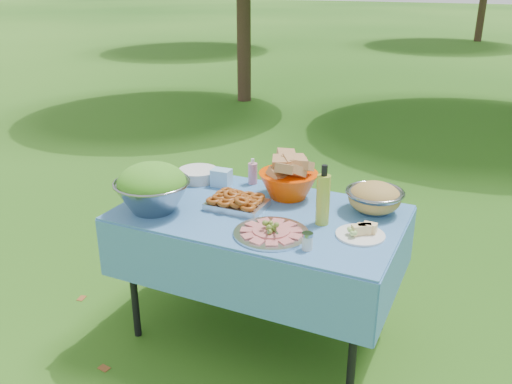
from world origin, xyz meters
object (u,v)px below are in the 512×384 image
(pasta_bowl_steel, at_px, (375,197))
(charcuterie_platter, at_px, (271,227))
(salad_bowl, at_px, (152,187))
(bread_bowl, at_px, (288,178))
(plate_stack, at_px, (198,175))
(picnic_table, at_px, (260,274))
(oil_bottle, at_px, (323,195))

(pasta_bowl_steel, bearing_deg, charcuterie_platter, -128.29)
(salad_bowl, height_order, charcuterie_platter, salad_bowl)
(salad_bowl, height_order, bread_bowl, salad_bowl)
(plate_stack, distance_m, bread_bowl, 0.60)
(picnic_table, relative_size, pasta_bowl_steel, 4.89)
(salad_bowl, xyz_separation_m, pasta_bowl_steel, (1.06, 0.48, -0.05))
(bread_bowl, height_order, charcuterie_platter, bread_bowl)
(oil_bottle, bearing_deg, pasta_bowl_steel, 52.59)
(plate_stack, xyz_separation_m, oil_bottle, (0.88, -0.27, 0.12))
(salad_bowl, bearing_deg, oil_bottle, 14.38)
(salad_bowl, relative_size, plate_stack, 1.65)
(oil_bottle, bearing_deg, salad_bowl, -165.62)
(picnic_table, height_order, bread_bowl, bread_bowl)
(bread_bowl, bearing_deg, plate_stack, 178.31)
(charcuterie_platter, bearing_deg, pasta_bowl_steel, 51.71)
(charcuterie_platter, bearing_deg, bread_bowl, 102.38)
(picnic_table, xyz_separation_m, plate_stack, (-0.54, 0.27, 0.41))
(salad_bowl, bearing_deg, charcuterie_platter, -0.04)
(picnic_table, relative_size, plate_stack, 6.11)
(plate_stack, bearing_deg, picnic_table, -26.74)
(picnic_table, distance_m, oil_bottle, 0.63)
(charcuterie_platter, bearing_deg, picnic_table, 125.80)
(oil_bottle, bearing_deg, picnic_table, 179.57)
(pasta_bowl_steel, distance_m, charcuterie_platter, 0.61)
(bread_bowl, xyz_separation_m, charcuterie_platter, (0.10, -0.48, -0.07))
(bread_bowl, height_order, oil_bottle, oil_bottle)
(charcuterie_platter, distance_m, oil_bottle, 0.31)
(bread_bowl, bearing_deg, picnic_table, -102.61)
(picnic_table, bearing_deg, pasta_bowl_steel, 25.43)
(bread_bowl, relative_size, oil_bottle, 1.06)
(salad_bowl, distance_m, oil_bottle, 0.89)
(bread_bowl, height_order, pasta_bowl_steel, bread_bowl)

